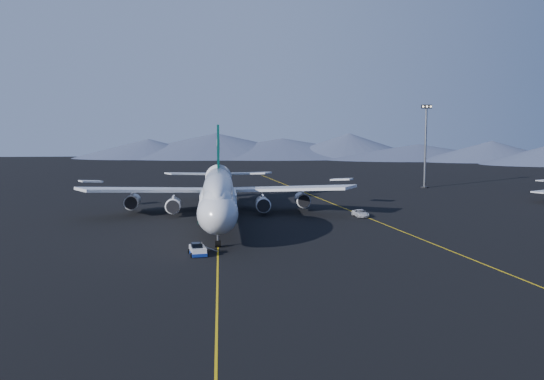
{
  "coord_description": "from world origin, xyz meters",
  "views": [
    {
      "loc": [
        0.51,
        -121.79,
        19.61
      ],
      "look_at": [
        11.06,
        1.73,
        6.0
      ],
      "focal_mm": 40.0,
      "sensor_mm": 36.0,
      "label": 1
    }
  ],
  "objects": [
    {
      "name": "floodlight_mast",
      "position": [
        62.93,
        58.48,
        12.84
      ],
      "size": [
        3.13,
        2.35,
        25.35
      ],
      "rotation": [
        0.0,
        0.0,
        -0.16
      ],
      "color": "black",
      "rests_on": "ground"
    },
    {
      "name": "boeing_747",
      "position": [
        0.0,
        0.03,
        5.81
      ],
      "size": [
        59.62,
        72.43,
        19.37
      ],
      "color": "silver",
      "rests_on": "ground"
    },
    {
      "name": "ground",
      "position": [
        0.0,
        0.0,
        0.0
      ],
      "size": [
        500.0,
        500.0,
        0.0
      ],
      "primitive_type": "plane",
      "color": "black",
      "rests_on": "ground"
    },
    {
      "name": "pushback_tug",
      "position": [
        -3.0,
        -31.89,
        0.61
      ],
      "size": [
        3.16,
        4.77,
        1.94
      ],
      "rotation": [
        0.0,
        0.0,
        0.18
      ],
      "color": "silver",
      "rests_on": "ground"
    },
    {
      "name": "taxiway_line_main",
      "position": [
        0.0,
        0.0,
        0.01
      ],
      "size": [
        0.25,
        220.0,
        0.01
      ],
      "primitive_type": "cube",
      "color": "gold",
      "rests_on": "ground"
    },
    {
      "name": "taxiway_line_side",
      "position": [
        30.0,
        10.0,
        0.01
      ],
      "size": [
        28.08,
        198.09,
        0.01
      ],
      "primitive_type": "cube",
      "rotation": [
        0.0,
        0.0,
        0.14
      ],
      "color": "gold",
      "rests_on": "ground"
    },
    {
      "name": "service_van",
      "position": [
        30.0,
        2.96,
        0.75
      ],
      "size": [
        3.09,
        5.62,
        1.49
      ],
      "primitive_type": "imported",
      "rotation": [
        0.0,
        0.0,
        0.12
      ],
      "color": "silver",
      "rests_on": "ground"
    }
  ]
}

